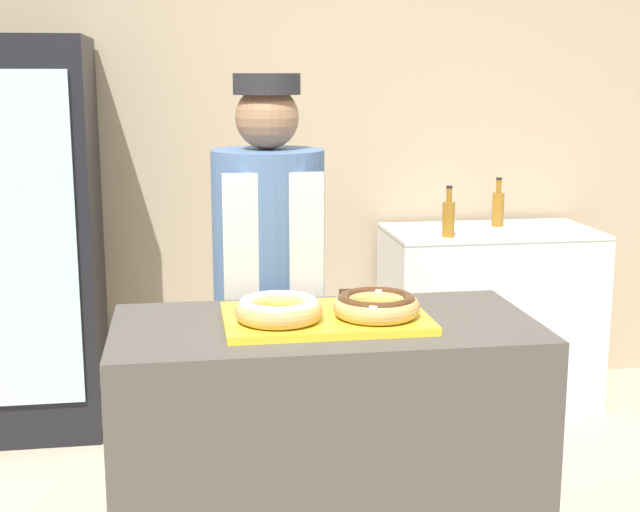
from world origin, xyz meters
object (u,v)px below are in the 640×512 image
(donut_light_glaze, at_px, (279,308))
(brownie_back_left, at_px, (283,299))
(brownie_back_right, at_px, (353,296))
(serving_tray, at_px, (325,318))
(baker_person, at_px, (269,302))
(bottle_amber_b, at_px, (498,207))
(beverage_fridge, at_px, (24,238))
(chest_freezer, at_px, (488,315))
(donut_chocolate_glaze, at_px, (376,305))
(bottle_amber, at_px, (448,217))

(donut_light_glaze, height_order, brownie_back_left, donut_light_glaze)
(brownie_back_left, bearing_deg, brownie_back_right, 0.00)
(serving_tray, xyz_separation_m, brownie_back_right, (0.11, 0.14, 0.03))
(baker_person, relative_size, bottle_amber_b, 6.65)
(baker_person, xyz_separation_m, beverage_fridge, (-1.04, 1.19, 0.04))
(donut_light_glaze, distance_m, chest_freezer, 2.29)
(beverage_fridge, bearing_deg, brownie_back_left, -57.30)
(donut_chocolate_glaze, bearing_deg, beverage_fridge, 125.57)
(serving_tray, bearing_deg, chest_freezer, 57.05)
(serving_tray, bearing_deg, brownie_back_left, 128.03)
(chest_freezer, bearing_deg, donut_light_glaze, -125.37)
(chest_freezer, xyz_separation_m, bottle_amber, (-0.28, -0.17, 0.55))
(donut_light_glaze, relative_size, bottle_amber_b, 1.01)
(baker_person, distance_m, bottle_amber, 1.42)
(donut_chocolate_glaze, height_order, beverage_fridge, beverage_fridge)
(beverage_fridge, xyz_separation_m, chest_freezer, (2.29, 0.01, -0.47))
(brownie_back_right, bearing_deg, bottle_amber_b, 57.42)
(brownie_back_left, bearing_deg, bottle_amber_b, 52.52)
(donut_light_glaze, bearing_deg, baker_person, 86.94)
(serving_tray, xyz_separation_m, donut_light_glaze, (-0.14, -0.05, 0.05))
(brownie_back_right, xyz_separation_m, baker_person, (-0.22, 0.42, -0.12))
(donut_light_glaze, bearing_deg, beverage_fridge, 119.08)
(bottle_amber, bearing_deg, brownie_back_left, -123.79)
(donut_light_glaze, bearing_deg, donut_chocolate_glaze, 0.00)
(brownie_back_right, distance_m, chest_freezer, 2.00)
(donut_light_glaze, height_order, bottle_amber_b, bottle_amber_b)
(serving_tray, bearing_deg, brownie_back_right, 51.97)
(donut_light_glaze, height_order, baker_person, baker_person)
(brownie_back_right, height_order, bottle_amber, bottle_amber)
(serving_tray, height_order, brownie_back_left, brownie_back_left)
(donut_chocolate_glaze, height_order, baker_person, baker_person)
(donut_chocolate_glaze, bearing_deg, brownie_back_left, 143.26)
(brownie_back_right, bearing_deg, brownie_back_left, 180.00)
(serving_tray, bearing_deg, donut_chocolate_glaze, -18.73)
(baker_person, height_order, bottle_amber_b, baker_person)
(brownie_back_right, bearing_deg, bottle_amber, 62.63)
(donut_light_glaze, distance_m, bottle_amber_b, 2.34)
(serving_tray, distance_m, bottle_amber_b, 2.22)
(serving_tray, bearing_deg, baker_person, 101.12)
(bottle_amber, bearing_deg, chest_freezer, 31.30)
(donut_light_glaze, relative_size, baker_person, 0.15)
(beverage_fridge, distance_m, chest_freezer, 2.33)
(beverage_fridge, height_order, chest_freezer, beverage_fridge)
(baker_person, distance_m, bottle_amber_b, 1.85)
(beverage_fridge, bearing_deg, donut_chocolate_glaze, -54.43)
(bottle_amber, bearing_deg, bottle_amber_b, 37.63)
(donut_light_glaze, distance_m, beverage_fridge, 2.07)
(donut_light_glaze, bearing_deg, brownie_back_right, 36.74)
(brownie_back_left, bearing_deg, serving_tray, -51.97)
(bottle_amber_b, bearing_deg, serving_tray, -123.02)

